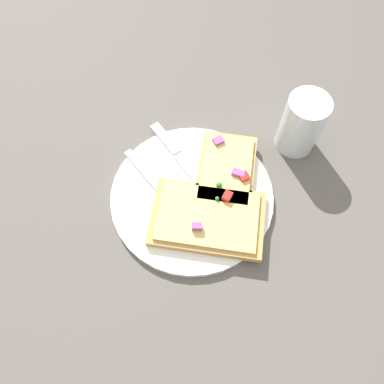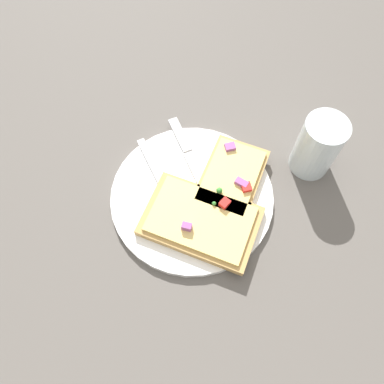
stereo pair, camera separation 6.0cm
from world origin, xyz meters
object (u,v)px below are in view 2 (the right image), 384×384
drinking_glass (317,146)px  plate (192,196)px  fork (166,191)px  pizza_slice_main (201,221)px  knife (190,155)px  pizza_slice_corner (231,178)px

drinking_glass → plate: bearing=-169.0°
fork → drinking_glass: size_ratio=1.77×
pizza_slice_main → fork: bearing=157.6°
knife → drinking_glass: 0.21m
pizza_slice_main → knife: bearing=119.7°
plate → knife: 0.07m
plate → pizza_slice_corner: size_ratio=1.58×
fork → knife: size_ratio=1.01×
knife → drinking_glass: bearing=64.9°
knife → pizza_slice_main: 0.13m
fork → knife: bearing=125.0°
knife → pizza_slice_main: size_ratio=0.92×
knife → drinking_glass: size_ratio=1.74×
plate → drinking_glass: (0.21, 0.04, 0.05)m
knife → fork: bearing=-52.2°
fork → pizza_slice_main: (0.05, -0.06, 0.01)m
knife → drinking_glass: (0.20, -0.03, 0.04)m
fork → pizza_slice_corner: size_ratio=1.15×
plate → knife: (0.01, 0.07, 0.01)m
plate → pizza_slice_main: size_ratio=1.28×
fork → pizza_slice_corner: 0.11m
fork → knife: 0.08m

